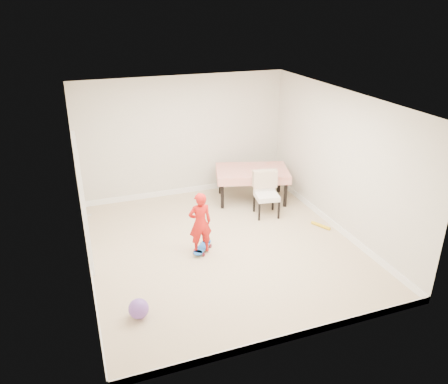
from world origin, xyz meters
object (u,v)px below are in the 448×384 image
object	(u,v)px
dining_table	(252,185)
dining_chair	(267,195)
child	(200,225)
skateboard	(202,249)
balloon	(139,309)

from	to	relation	value
dining_table	dining_chair	world-z (taller)	dining_chair
child	skateboard	bearing A→B (deg)	-131.21
child	dining_table	bearing A→B (deg)	-134.28
dining_table	skateboard	distance (m)	2.36
skateboard	balloon	bearing A→B (deg)	175.67
dining_chair	skateboard	world-z (taller)	dining_chair
balloon	dining_chair	bearing A→B (deg)	37.26
dining_chair	balloon	size ratio (longest dim) A/B	3.23
dining_table	child	size ratio (longest dim) A/B	1.38
dining_table	dining_chair	distance (m)	0.80
child	balloon	xyz separation A→B (m)	(-1.28, -1.31, -0.40)
dining_table	balloon	bearing A→B (deg)	-118.12
skateboard	child	world-z (taller)	child
dining_chair	skateboard	distance (m)	1.89
dining_chair	balloon	world-z (taller)	dining_chair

